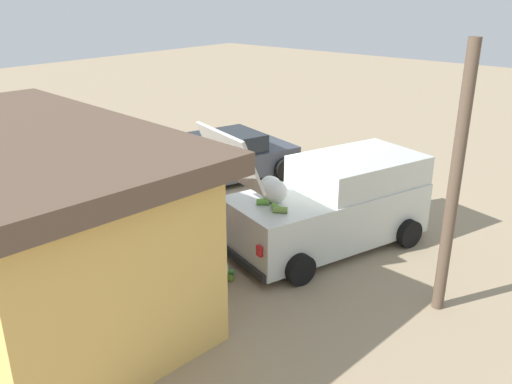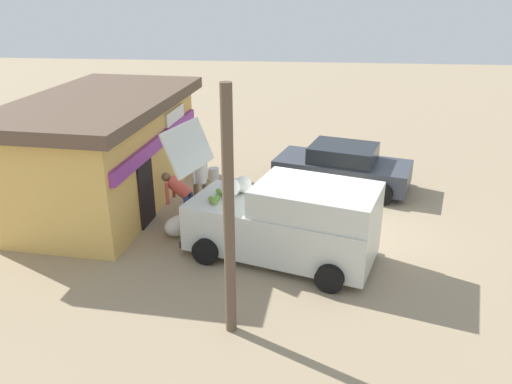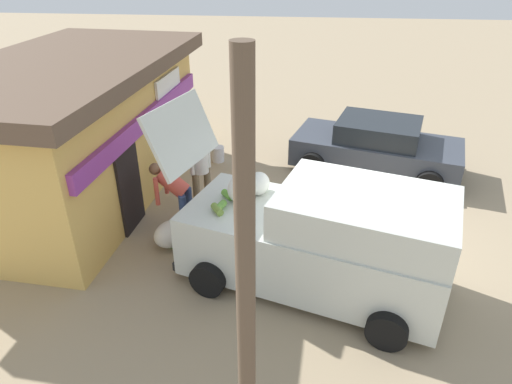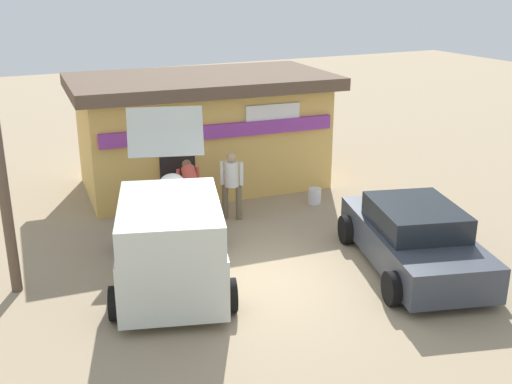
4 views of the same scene
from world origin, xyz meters
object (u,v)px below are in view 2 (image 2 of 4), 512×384
Objects in this scene: delivery_van at (287,221)px; unloaded_banana_pile at (179,226)px; parked_sedan at (342,167)px; customer_bending at (180,193)px; storefront_bar at (104,150)px; vendor_standing at (200,178)px; paint_bucket at (214,174)px.

delivery_van reaches higher than unloaded_banana_pile.
parked_sedan is 3.08× the size of customer_bending.
storefront_bar is 1.65× the size of parked_sedan.
storefront_bar is 7.19m from parked_sedan.
vendor_standing is 1.71m from unloaded_banana_pile.
storefront_bar is 1.45× the size of delivery_van.
delivery_van is at bearing -116.83° from customer_bending.
storefront_bar is 2.90m from vendor_standing.
unloaded_banana_pile is at bearing -173.04° from customer_bending.
unloaded_banana_pile is (-1.87, -2.53, -1.36)m from storefront_bar.
paint_bucket is at bearing 88.14° from parked_sedan.
customer_bending reaches higher than parked_sedan.
vendor_standing is (-0.35, -2.81, -0.62)m from storefront_bar.
storefront_bar reaches higher than paint_bucket.
storefront_bar is 2.85m from customer_bending.
vendor_standing reaches higher than paint_bucket.
delivery_van is 3.22m from customer_bending.
delivery_van reaches higher than paint_bucket.
delivery_van is 3.01m from unloaded_banana_pile.
customer_bending is at bearing 63.17° from delivery_van.
paint_bucket is at bearing 1.78° from vendor_standing.
vendor_standing reaches higher than parked_sedan.
vendor_standing is (-2.26, 4.05, 0.34)m from parked_sedan.
unloaded_banana_pile reaches higher than paint_bucket.
parked_sedan is 4.65m from vendor_standing.
parked_sedan is 2.63× the size of vendor_standing.
vendor_standing is 1.74× the size of unloaded_banana_pile.
storefront_bar reaches higher than vendor_standing.
parked_sedan is at bearing -18.33° from delivery_van.
customer_bending reaches higher than unloaded_banana_pile.
storefront_bar is 17.81× the size of paint_bucket.
vendor_standing is at bearing -97.02° from storefront_bar.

